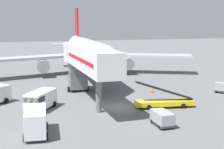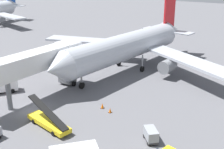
{
  "view_description": "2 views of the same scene",
  "coord_description": "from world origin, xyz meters",
  "views": [
    {
      "loc": [
        -12.8,
        -33.76,
        9.88
      ],
      "look_at": [
        3.41,
        12.04,
        1.95
      ],
      "focal_mm": 49.41,
      "sensor_mm": 36.0,
      "label": 1
    },
    {
      "loc": [
        29.45,
        -24.79,
        18.55
      ],
      "look_at": [
        4.0,
        14.01,
        1.92
      ],
      "focal_mm": 47.71,
      "sensor_mm": 36.0,
      "label": 2
    }
  ],
  "objects": [
    {
      "name": "ground_plane",
      "position": [
        0.0,
        0.0,
        0.0
      ],
      "size": [
        300.0,
        300.0,
        0.0
      ],
      "primitive_type": "plane",
      "color": "slate"
    },
    {
      "name": "airplane_at_gate",
      "position": [
        2.08,
        22.84,
        4.67
      ],
      "size": [
        43.04,
        38.86,
        13.53
      ],
      "color": "#B7BCC6",
      "rests_on": "ground"
    },
    {
      "name": "jet_bridge",
      "position": [
        -2.74,
        4.2,
        5.39
      ],
      "size": [
        3.76,
        18.63,
        7.2
      ],
      "color": "silver",
      "rests_on": "ground"
    },
    {
      "name": "belt_loader_truck",
      "position": [
        5.11,
        -1.94,
        0.77
      ],
      "size": [
        7.2,
        3.01,
        3.3
      ],
      "color": "yellow",
      "rests_on": "ground"
    },
    {
      "name": "service_van_mid_center",
      "position": [
        -14.72,
        6.08,
        1.26
      ],
      "size": [
        5.06,
        4.76,
        2.21
      ],
      "color": "silver",
      "rests_on": "ground"
    },
    {
      "name": "service_van_mid_left",
      "position": [
        -9.04,
        1.96,
        1.24
      ],
      "size": [
        4.31,
        5.0,
        2.17
      ],
      "color": "white",
      "rests_on": "ground"
    },
    {
      "name": "baggage_cart_far_left",
      "position": [
        17.04,
        2.14,
        0.84
      ],
      "size": [
        2.42,
        2.47,
        1.51
      ],
      "color": "#38383D",
      "rests_on": "ground"
    },
    {
      "name": "safety_cone_alpha",
      "position": [
        7.63,
        6.02,
        0.36
      ],
      "size": [
        0.48,
        0.48,
        0.74
      ],
      "color": "black",
      "rests_on": "ground"
    },
    {
      "name": "safety_cone_bravo",
      "position": [
        9.27,
        5.5,
        0.34
      ],
      "size": [
        0.45,
        0.45,
        0.69
      ],
      "color": "black",
      "rests_on": "ground"
    }
  ]
}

